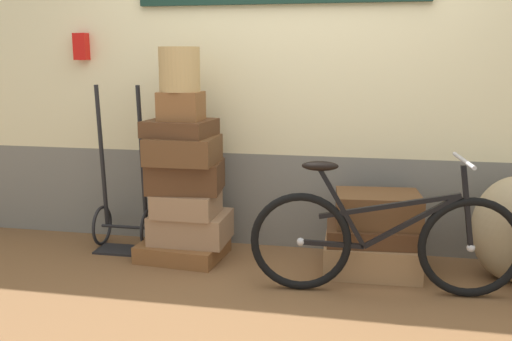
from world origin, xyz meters
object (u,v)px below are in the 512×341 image
at_px(suitcase_4, 183,150).
at_px(suitcase_8, 372,233).
at_px(suitcase_1, 191,227).
at_px(suitcase_2, 187,203).
at_px(wicker_basket, 179,69).
at_px(suitcase_5, 180,128).
at_px(bicycle, 383,240).
at_px(suitcase_7, 372,256).
at_px(luggage_trolley, 124,212).
at_px(suitcase_0, 183,249).
at_px(suitcase_9, 378,209).
at_px(suitcase_3, 186,176).
at_px(suitcase_6, 181,106).

bearing_deg(suitcase_4, suitcase_8, 0.53).
xyz_separation_m(suitcase_1, suitcase_2, (-0.01, -0.04, 0.19)).
relative_size(suitcase_1, wicker_basket, 1.79).
distance_m(suitcase_5, bicycle, 1.57).
bearing_deg(bicycle, suitcase_8, 99.98).
bearing_deg(suitcase_7, suitcase_2, 178.96).
height_order(suitcase_1, suitcase_8, suitcase_1).
relative_size(suitcase_7, luggage_trolley, 0.51).
bearing_deg(wicker_basket, suitcase_8, 0.27).
bearing_deg(suitcase_4, suitcase_1, 66.14).
height_order(suitcase_0, suitcase_2, suitcase_2).
relative_size(suitcase_0, suitcase_4, 1.23).
distance_m(suitcase_1, suitcase_4, 0.57).
relative_size(suitcase_0, bicycle, 0.35).
bearing_deg(suitcase_2, suitcase_7, 1.01).
bearing_deg(suitcase_8, suitcase_0, 175.88).
height_order(suitcase_8, suitcase_9, suitcase_9).
xyz_separation_m(suitcase_1, suitcase_3, (-0.03, -0.01, 0.37)).
relative_size(suitcase_3, suitcase_9, 0.92).
relative_size(suitcase_0, suitcase_8, 0.95).
height_order(suitcase_5, suitcase_8, suitcase_5).
height_order(suitcase_8, wicker_basket, wicker_basket).
bearing_deg(suitcase_5, suitcase_4, -43.73).
relative_size(suitcase_6, suitcase_8, 0.47).
bearing_deg(suitcase_5, suitcase_2, -22.89).
relative_size(suitcase_8, luggage_trolley, 0.49).
bearing_deg(suitcase_7, suitcase_8, 115.71).
height_order(suitcase_2, suitcase_3, suitcase_3).
bearing_deg(suitcase_3, suitcase_1, 10.63).
bearing_deg(suitcase_2, suitcase_5, 151.88).
bearing_deg(suitcase_9, suitcase_5, 175.58).
relative_size(suitcase_0, suitcase_9, 1.04).
distance_m(suitcase_0, suitcase_5, 0.88).
relative_size(suitcase_5, bicycle, 0.27).
distance_m(suitcase_1, suitcase_5, 0.72).
distance_m(suitcase_2, suitcase_8, 1.30).
bearing_deg(suitcase_6, suitcase_2, -11.98).
height_order(suitcase_0, suitcase_5, suitcase_5).
xyz_separation_m(suitcase_4, suitcase_8, (1.30, 0.03, -0.53)).
bearing_deg(suitcase_5, suitcase_6, -38.64).
bearing_deg(suitcase_0, suitcase_9, 6.05).
bearing_deg(suitcase_2, suitcase_8, 1.33).
height_order(suitcase_0, suitcase_4, suitcase_4).
bearing_deg(suitcase_2, suitcase_1, 72.87).
relative_size(suitcase_3, suitcase_4, 1.08).
distance_m(suitcase_0, suitcase_7, 1.34).
height_order(suitcase_6, bicycle, suitcase_6).
bearing_deg(suitcase_6, suitcase_5, 136.06).
relative_size(suitcase_1, bicycle, 0.33).
height_order(suitcase_3, suitcase_6, suitcase_6).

